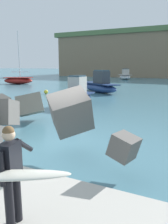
{
  "coord_description": "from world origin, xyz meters",
  "views": [
    {
      "loc": [
        3.98,
        -6.15,
        2.95
      ],
      "look_at": [
        0.7,
        0.5,
        1.4
      ],
      "focal_mm": 35.66,
      "sensor_mm": 36.0,
      "label": 1
    }
  ],
  "objects_px": {
    "boat_far_left": "(76,96)",
    "boat_far_centre": "(99,85)",
    "surfer_with_board": "(9,172)",
    "mooring_buoy_middle": "(76,82)",
    "boat_near_right": "(125,76)",
    "boat_mid_centre": "(18,80)",
    "mooring_buoy_inner": "(46,92)"
  },
  "relations": [
    {
      "from": "boat_far_left",
      "to": "boat_far_centre",
      "type": "height_order",
      "value": "boat_far_centre"
    },
    {
      "from": "surfer_with_board",
      "to": "boat_far_left",
      "type": "bearing_deg",
      "value": 113.66
    },
    {
      "from": "boat_far_centre",
      "to": "mooring_buoy_middle",
      "type": "relative_size",
      "value": 14.02
    },
    {
      "from": "surfer_with_board",
      "to": "boat_far_centre",
      "type": "xyz_separation_m",
      "value": [
        -7.02,
        20.89,
        -0.5
      ]
    },
    {
      "from": "surfer_with_board",
      "to": "boat_near_right",
      "type": "height_order",
      "value": "boat_near_right"
    },
    {
      "from": "boat_far_left",
      "to": "mooring_buoy_middle",
      "type": "bearing_deg",
      "value": 118.26
    },
    {
      "from": "surfer_with_board",
      "to": "boat_far_left",
      "type": "relative_size",
      "value": 0.46
    },
    {
      "from": "boat_far_left",
      "to": "boat_far_centre",
      "type": "xyz_separation_m",
      "value": [
        -1.67,
        8.67,
        0.09
      ]
    },
    {
      "from": "boat_mid_centre",
      "to": "boat_far_centre",
      "type": "height_order",
      "value": "boat_mid_centre"
    },
    {
      "from": "mooring_buoy_middle",
      "to": "boat_mid_centre",
      "type": "bearing_deg",
      "value": -152.33
    },
    {
      "from": "boat_mid_centre",
      "to": "mooring_buoy_inner",
      "type": "height_order",
      "value": "boat_mid_centre"
    },
    {
      "from": "boat_far_left",
      "to": "mooring_buoy_inner",
      "type": "distance_m",
      "value": 7.78
    },
    {
      "from": "boat_near_right",
      "to": "mooring_buoy_middle",
      "type": "bearing_deg",
      "value": -105.06
    },
    {
      "from": "surfer_with_board",
      "to": "boat_mid_centre",
      "type": "relative_size",
      "value": 0.26
    },
    {
      "from": "boat_mid_centre",
      "to": "mooring_buoy_middle",
      "type": "xyz_separation_m",
      "value": [
        8.41,
        4.41,
        -0.39
      ]
    },
    {
      "from": "boat_near_right",
      "to": "boat_far_centre",
      "type": "xyz_separation_m",
      "value": [
        3.99,
        -24.28,
        0.03
      ]
    },
    {
      "from": "boat_near_right",
      "to": "mooring_buoy_inner",
      "type": "height_order",
      "value": "boat_near_right"
    },
    {
      "from": "mooring_buoy_inner",
      "to": "mooring_buoy_middle",
      "type": "relative_size",
      "value": 1.0
    },
    {
      "from": "boat_mid_centre",
      "to": "boat_far_left",
      "type": "height_order",
      "value": "boat_mid_centre"
    },
    {
      "from": "surfer_with_board",
      "to": "mooring_buoy_inner",
      "type": "xyz_separation_m",
      "value": [
        -11.52,
        16.94,
        -1.06
      ]
    },
    {
      "from": "boat_mid_centre",
      "to": "surfer_with_board",
      "type": "bearing_deg",
      "value": -47.75
    },
    {
      "from": "boat_near_right",
      "to": "boat_far_centre",
      "type": "height_order",
      "value": "boat_far_centre"
    },
    {
      "from": "boat_near_right",
      "to": "surfer_with_board",
      "type": "bearing_deg",
      "value": -76.3
    },
    {
      "from": "surfer_with_board",
      "to": "boat_far_centre",
      "type": "bearing_deg",
      "value": 108.58
    },
    {
      "from": "boat_near_right",
      "to": "boat_far_centre",
      "type": "relative_size",
      "value": 0.77
    },
    {
      "from": "boat_far_centre",
      "to": "mooring_buoy_middle",
      "type": "distance_m",
      "value": 12.31
    },
    {
      "from": "mooring_buoy_middle",
      "to": "mooring_buoy_inner",
      "type": "bearing_deg",
      "value": -75.2
    },
    {
      "from": "boat_near_right",
      "to": "boat_far_centre",
      "type": "bearing_deg",
      "value": -80.67
    },
    {
      "from": "surfer_with_board",
      "to": "boat_mid_centre",
      "type": "xyz_separation_m",
      "value": [
        -23.44,
        25.81,
        -0.67
      ]
    },
    {
      "from": "boat_near_right",
      "to": "boat_far_left",
      "type": "height_order",
      "value": "boat_near_right"
    },
    {
      "from": "surfer_with_board",
      "to": "boat_near_right",
      "type": "xyz_separation_m",
      "value": [
        -11.01,
        45.16,
        -0.53
      ]
    },
    {
      "from": "boat_mid_centre",
      "to": "mooring_buoy_middle",
      "type": "distance_m",
      "value": 9.5
    }
  ]
}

